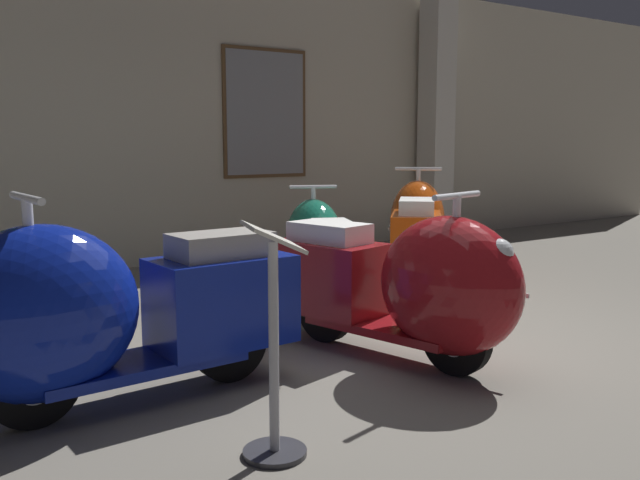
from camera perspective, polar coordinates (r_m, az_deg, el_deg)
ground_plane at (r=4.70m, az=8.22°, el=-8.58°), size 60.00×60.00×0.00m
showroom_back_wall at (r=7.95m, az=-10.68°, el=10.40°), size 18.00×0.63×3.35m
scooter_0 at (r=3.61m, az=-17.55°, el=-5.73°), size 1.84×0.63×1.11m
scooter_1 at (r=4.22m, az=7.41°, el=-3.73°), size 0.90×1.81×1.06m
scooter_2 at (r=5.93m, az=-0.07°, el=-0.66°), size 1.03×1.63×0.96m
scooter_3 at (r=6.99m, az=8.03°, el=1.07°), size 1.57×1.65×1.08m
info_stanchion at (r=2.98m, az=-3.84°, el=-10.03°), size 0.31×0.37×1.02m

